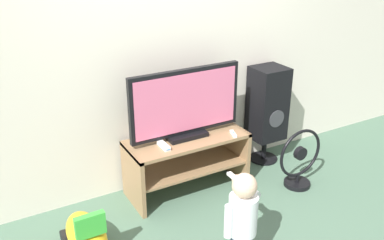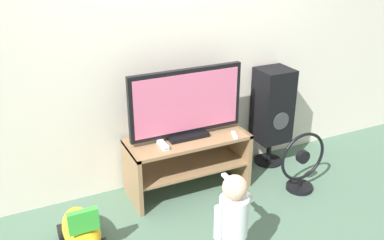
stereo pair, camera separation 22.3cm
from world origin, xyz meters
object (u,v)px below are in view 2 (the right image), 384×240
object	(u,v)px
floor_fan	(302,165)
speaker_tower	(272,107)
remote_primary	(234,135)
ride_on_toy	(81,230)
television	(186,104)
game_console	(163,145)
child	(233,216)

from	to	relation	value
floor_fan	speaker_tower	bearing A→B (deg)	85.84
remote_primary	floor_fan	distance (m)	0.69
remote_primary	ride_on_toy	size ratio (longest dim) A/B	0.24
television	speaker_tower	distance (m)	1.01
television	ride_on_toy	distance (m)	1.33
speaker_tower	ride_on_toy	size ratio (longest dim) A/B	1.81
remote_primary	speaker_tower	size ratio (longest dim) A/B	0.13
game_console	floor_fan	distance (m)	1.30
television	child	size ratio (longest dim) A/B	1.34
child	ride_on_toy	distance (m)	1.17
speaker_tower	floor_fan	bearing A→B (deg)	-94.16
game_console	ride_on_toy	world-z (taller)	game_console
floor_fan	ride_on_toy	bearing A→B (deg)	178.24
game_console	ride_on_toy	bearing A→B (deg)	-157.87
speaker_tower	floor_fan	xyz separation A→B (m)	(-0.04, -0.56, -0.36)
remote_primary	child	bearing A→B (deg)	-121.09
television	child	distance (m)	1.18
speaker_tower	remote_primary	bearing A→B (deg)	-156.18
television	remote_primary	distance (m)	0.52
child	floor_fan	distance (m)	1.29
child	speaker_tower	bearing A→B (deg)	45.98
game_console	floor_fan	xyz separation A→B (m)	(1.20, -0.39, -0.29)
television	remote_primary	xyz separation A→B (m)	(0.39, -0.18, -0.30)
television	game_console	world-z (taller)	television
floor_fan	child	bearing A→B (deg)	-150.47
floor_fan	ride_on_toy	size ratio (longest dim) A/B	1.04
game_console	child	size ratio (longest dim) A/B	0.23
speaker_tower	ride_on_toy	world-z (taller)	speaker_tower
remote_primary	floor_fan	xyz separation A→B (m)	(0.55, -0.30, -0.29)
game_console	speaker_tower	world-z (taller)	speaker_tower
television	speaker_tower	xyz separation A→B (m)	(0.98, 0.08, -0.22)
remote_primary	child	distance (m)	1.09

